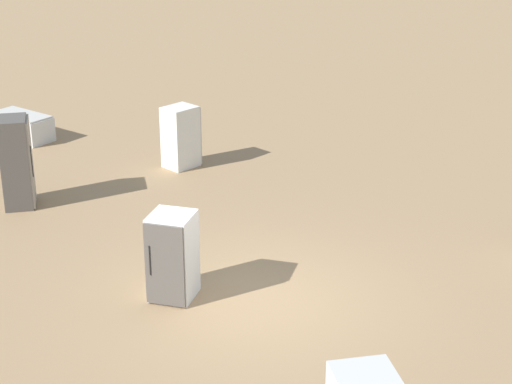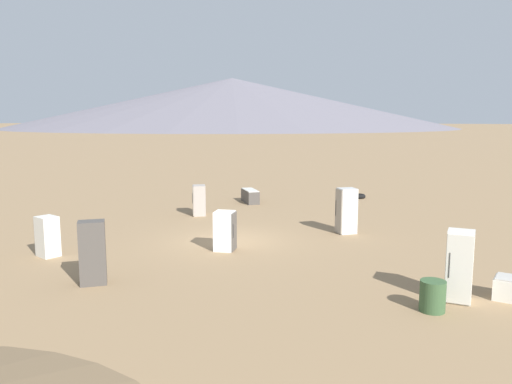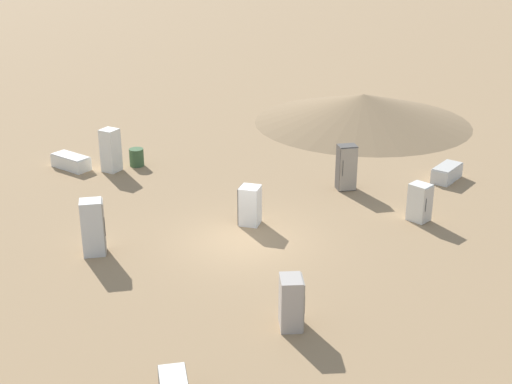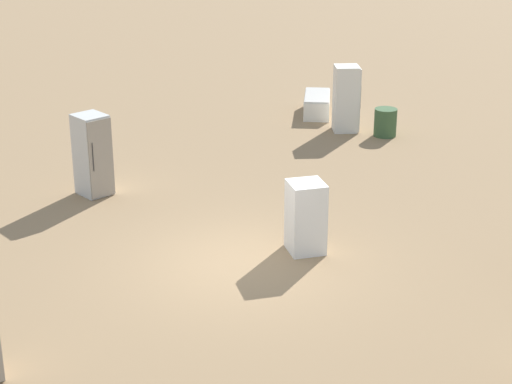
{
  "view_description": "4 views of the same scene",
  "coord_description": "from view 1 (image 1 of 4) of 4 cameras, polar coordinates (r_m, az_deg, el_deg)",
  "views": [
    {
      "loc": [
        -6.74,
        10.1,
        6.77
      ],
      "look_at": [
        0.58,
        -0.75,
        1.52
      ],
      "focal_mm": 60.0,
      "sensor_mm": 36.0,
      "label": 1
    },
    {
      "loc": [
        16.0,
        10.52,
        4.76
      ],
      "look_at": [
        -1.39,
        0.42,
        1.8
      ],
      "focal_mm": 35.0,
      "sensor_mm": 36.0,
      "label": 2
    },
    {
      "loc": [
        -18.02,
        -12.91,
        10.7
      ],
      "look_at": [
        0.38,
        -0.23,
        1.73
      ],
      "focal_mm": 50.0,
      "sensor_mm": 36.0,
      "label": 3
    },
    {
      "loc": [
        1.08,
        -14.81,
        7.24
      ],
      "look_at": [
        0.24,
        1.46,
        0.91
      ],
      "focal_mm": 60.0,
      "sensor_mm": 36.0,
      "label": 4
    }
  ],
  "objects": [
    {
      "name": "ground_plane",
      "position": [
        13.9,
        0.26,
        -7.28
      ],
      "size": [
        1000.0,
        1000.0,
        0.0
      ],
      "primitive_type": "plane",
      "color": "#937551"
    },
    {
      "name": "discarded_fridge_1",
      "position": [
        17.83,
        -15.66,
        1.91
      ],
      "size": [
        0.94,
        0.93,
        1.86
      ],
      "rotation": [
        0.0,
        0.0,
        2.37
      ],
      "color": "#4C4742",
      "rests_on": "ground_plane"
    },
    {
      "name": "discarded_fridge_3",
      "position": [
        22.27,
        -15.31,
        4.24
      ],
      "size": [
        1.64,
        0.82,
        0.64
      ],
      "rotation": [
        0.0,
        0.0,
        1.53
      ],
      "color": "silver",
      "rests_on": "ground_plane"
    },
    {
      "name": "discarded_fridge_7",
      "position": [
        19.53,
        -5.02,
        3.69
      ],
      "size": [
        0.7,
        0.83,
        1.41
      ],
      "rotation": [
        0.0,
        0.0,
        2.96
      ],
      "color": "silver",
      "rests_on": "ground_plane"
    },
    {
      "name": "discarded_fridge_8",
      "position": [
        13.77,
        -5.6,
        -4.3
      ],
      "size": [
        0.86,
        0.89,
        1.44
      ],
      "rotation": [
        0.0,
        0.0,
        0.32
      ],
      "color": "white",
      "rests_on": "ground_plane"
    }
  ]
}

